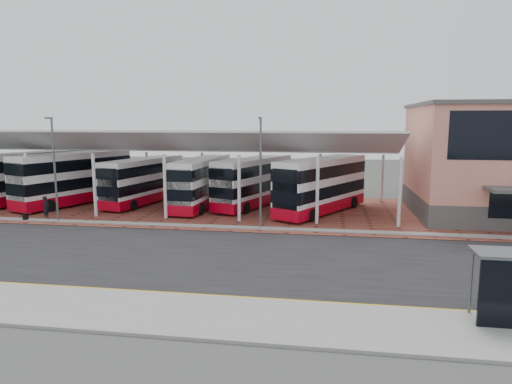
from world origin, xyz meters
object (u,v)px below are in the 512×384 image
at_px(bus_0, 37,176).
at_px(pedestrian, 46,208).
at_px(bus_1, 74,179).
at_px(bus_3, 201,183).
at_px(bus_2, 144,181).
at_px(bus_5, 322,186).
at_px(bus_4, 254,182).

bearing_deg(bus_0, pedestrian, -36.61).
bearing_deg(bus_1, bus_3, 23.01).
relative_size(bus_1, pedestrian, 6.45).
relative_size(bus_2, pedestrian, 5.75).
bearing_deg(bus_5, bus_2, -157.11).
distance_m(bus_0, bus_4, 21.38).
bearing_deg(pedestrian, bus_5, -80.52).
bearing_deg(pedestrian, bus_4, -68.14).
xyz_separation_m(bus_4, bus_5, (6.19, -2.13, 0.12)).
distance_m(bus_0, bus_3, 16.76).
bearing_deg(bus_1, bus_4, 26.81).
height_order(bus_1, bus_4, bus_1).
relative_size(bus_3, bus_4, 1.00).
distance_m(bus_2, bus_3, 5.88).
distance_m(bus_1, bus_5, 22.96).
bearing_deg(bus_0, bus_3, 13.03).
height_order(bus_2, bus_3, bus_3).
xyz_separation_m(bus_1, bus_2, (6.32, 1.29, -0.28)).
xyz_separation_m(bus_2, bus_4, (10.45, 0.36, 0.07)).
bearing_deg(bus_4, bus_0, -158.05).
xyz_separation_m(bus_0, bus_3, (16.74, -0.84, -0.19)).
xyz_separation_m(bus_1, bus_3, (12.13, 0.38, -0.21)).
height_order(bus_2, bus_5, bus_5).
relative_size(bus_0, bus_3, 1.10).
bearing_deg(bus_4, bus_5, 1.81).
height_order(bus_1, pedestrian, bus_1).
xyz_separation_m(bus_3, pedestrian, (-10.73, -6.99, -1.26)).
height_order(bus_2, bus_4, bus_4).
bearing_deg(bus_5, pedestrian, -135.18).
bearing_deg(bus_3, bus_0, -178.90).
bearing_deg(bus_4, pedestrian, -130.95).
relative_size(bus_2, bus_5, 0.96).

